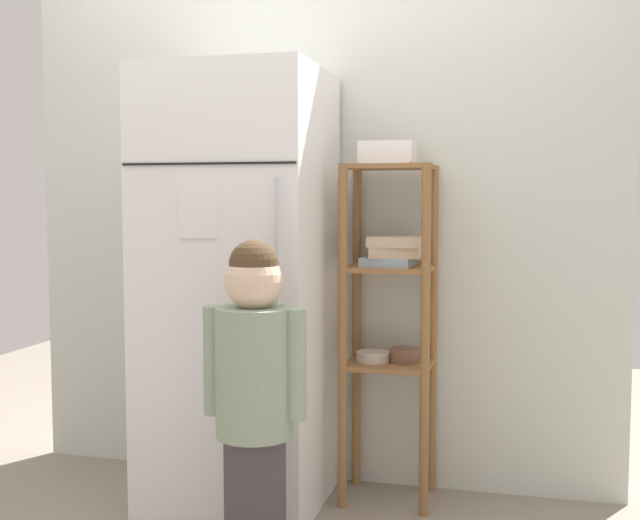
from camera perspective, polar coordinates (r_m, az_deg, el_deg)
ground_plane at (r=3.24m, az=-2.05°, el=-17.30°), size 6.00×6.00×0.00m
kitchen_wall_back at (r=3.36m, az=-0.35°, el=2.65°), size 2.55×0.03×2.19m
refrigerator at (r=3.12m, az=-5.80°, el=-2.13°), size 0.66×0.66×1.69m
child_standing at (r=2.58m, az=-4.71°, el=-7.94°), size 0.35×0.26×1.07m
pantry_shelf_unit at (r=3.14m, az=5.03°, el=-2.75°), size 0.35×0.30×1.33m
fruit_bin at (r=3.12m, az=4.80°, el=7.51°), size 0.21×0.16×0.09m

